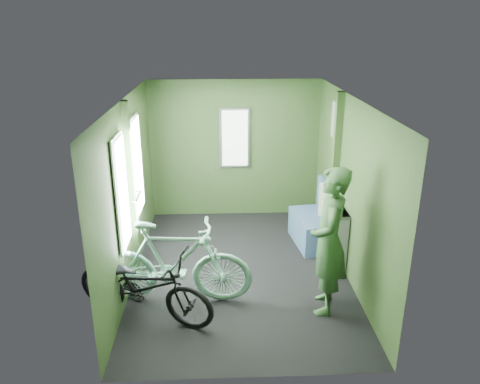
% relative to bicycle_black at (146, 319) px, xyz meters
% --- Properties ---
extents(room, '(4.00, 4.02, 2.31)m').
position_rel_bicycle_black_xyz_m(room, '(1.08, 1.07, 1.44)').
color(room, black).
rests_on(room, ground).
extents(bicycle_black, '(1.81, 1.28, 0.95)m').
position_rel_bicycle_black_xyz_m(bicycle_black, '(0.00, 0.00, 0.00)').
color(bicycle_black, black).
rests_on(bicycle_black, ground).
extents(bicycle_mint, '(1.89, 0.87, 1.17)m').
position_rel_bicycle_black_xyz_m(bicycle_mint, '(0.31, 0.31, 0.00)').
color(bicycle_mint, '#8ED1BF').
rests_on(bicycle_mint, ground).
extents(passenger, '(0.54, 0.76, 1.73)m').
position_rel_bicycle_black_xyz_m(passenger, '(2.07, 0.14, 0.87)').
color(passenger, '#32562F').
rests_on(passenger, ground).
extents(waste_box, '(0.25, 0.35, 0.85)m').
position_rel_bicycle_black_xyz_m(waste_box, '(2.38, 1.02, 0.42)').
color(waste_box, gray).
rests_on(waste_box, ground).
extents(bench_seat, '(0.61, 0.96, 0.95)m').
position_rel_bicycle_black_xyz_m(bench_seat, '(2.26, 1.81, 0.28)').
color(bench_seat, navy).
rests_on(bench_seat, ground).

